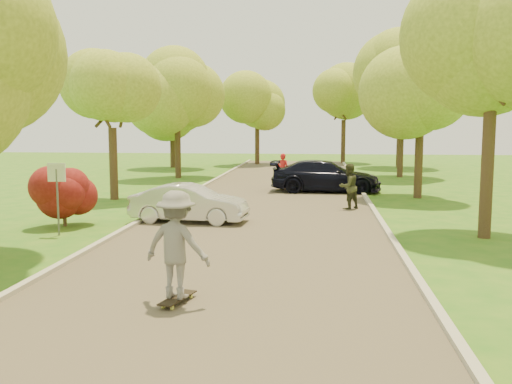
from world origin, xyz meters
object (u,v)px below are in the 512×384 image
at_px(silver_sedan, 189,203).
at_px(person_olive, 348,187).
at_px(skateboarder, 177,245).
at_px(longboard, 178,298).
at_px(dark_sedan, 326,176).
at_px(street_sign, 57,184).
at_px(person_striped, 283,170).

distance_m(silver_sedan, person_olive, 6.56).
relative_size(silver_sedan, skateboarder, 1.97).
height_order(silver_sedan, longboard, silver_sedan).
relative_size(dark_sedan, skateboarder, 2.66).
xyz_separation_m(street_sign, longboard, (5.14, -6.01, -1.45)).
bearing_deg(dark_sedan, silver_sedan, 153.56).
bearing_deg(longboard, person_striped, -76.96).
bearing_deg(dark_sedan, skateboarder, 171.49).
xyz_separation_m(street_sign, dark_sedan, (8.10, 11.75, -0.79)).
xyz_separation_m(longboard, person_olive, (3.78, 12.22, 0.78)).
xyz_separation_m(longboard, person_striped, (0.73, 20.05, 0.77)).
height_order(street_sign, silver_sedan, street_sign).
height_order(dark_sedan, person_striped, person_striped).
bearing_deg(person_striped, dark_sedan, 150.57).
height_order(longboard, person_olive, person_olive).
bearing_deg(street_sign, person_striped, 67.30).
height_order(skateboarder, person_olive, skateboarder).
relative_size(street_sign, skateboarder, 1.09).
xyz_separation_m(silver_sedan, person_striped, (2.48, 11.37, 0.23)).
relative_size(longboard, person_striped, 0.61).
bearing_deg(silver_sedan, skateboarder, -163.94).
bearing_deg(person_olive, skateboarder, 33.12).
relative_size(longboard, person_olive, 0.60).
height_order(street_sign, person_striped, street_sign).
distance_m(silver_sedan, dark_sedan, 10.24).
distance_m(street_sign, longboard, 8.04).
distance_m(longboard, person_striped, 20.07).
bearing_deg(street_sign, person_olive, 34.86).
bearing_deg(skateboarder, street_sign, -34.34).
height_order(silver_sedan, person_striped, person_striped).
bearing_deg(silver_sedan, longboard, -163.94).
distance_m(skateboarder, person_striped, 20.06).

